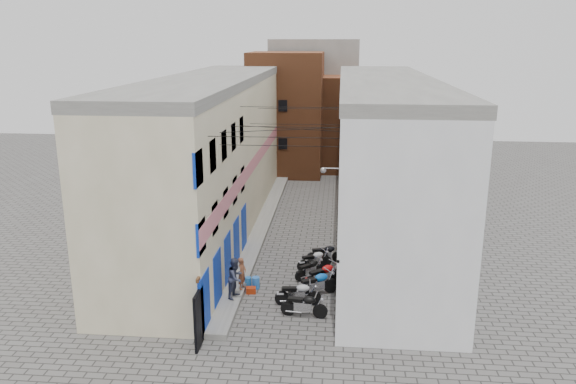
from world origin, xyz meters
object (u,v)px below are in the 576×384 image
(motorcycle_f, at_px, (314,259))
(water_jug_far, at_px, (248,282))
(red_crate, at_px, (251,290))
(person_b, at_px, (236,278))
(motorcycle_e, at_px, (310,268))
(motorcycle_d, at_px, (324,274))
(motorcycle_g, at_px, (325,253))
(motorcycle_c, at_px, (317,283))
(motorcycle_a, at_px, (304,304))
(person_a, at_px, (242,273))
(motorcycle_b, at_px, (298,293))
(water_jug_near, at_px, (256,283))

(motorcycle_f, height_order, water_jug_far, motorcycle_f)
(motorcycle_f, relative_size, red_crate, 4.31)
(person_b, bearing_deg, motorcycle_e, -27.99)
(motorcycle_d, relative_size, motorcycle_g, 1.09)
(motorcycle_c, bearing_deg, motorcycle_d, 131.91)
(motorcycle_f, distance_m, red_crate, 4.03)
(red_crate, bearing_deg, person_b, -118.01)
(motorcycle_a, relative_size, motorcycle_c, 0.90)
(motorcycle_e, relative_size, red_crate, 4.11)
(person_a, xyz_separation_m, person_b, (-0.12, -0.86, 0.16))
(water_jug_far, bearing_deg, motorcycle_f, 38.80)
(motorcycle_b, xyz_separation_m, motorcycle_f, (0.52, 3.92, -0.04))
(motorcycle_d, xyz_separation_m, water_jug_far, (-3.45, -0.41, -0.37))
(motorcycle_c, distance_m, motorcycle_f, 2.99)
(motorcycle_c, bearing_deg, motorcycle_g, 142.52)
(motorcycle_a, relative_size, motorcycle_f, 1.05)
(motorcycle_d, distance_m, motorcycle_g, 2.77)
(motorcycle_c, distance_m, motorcycle_g, 3.81)
(motorcycle_c, relative_size, motorcycle_g, 1.11)
(water_jug_far, bearing_deg, motorcycle_g, 42.69)
(motorcycle_f, height_order, person_a, person_a)
(motorcycle_b, height_order, water_jug_far, motorcycle_b)
(person_a, height_order, person_b, person_b)
(water_jug_near, height_order, water_jug_far, water_jug_near)
(motorcycle_d, height_order, motorcycle_f, motorcycle_d)
(motorcycle_a, bearing_deg, red_crate, -121.41)
(motorcycle_e, height_order, person_a, person_a)
(red_crate, bearing_deg, person_a, -168.82)
(person_a, relative_size, person_b, 0.82)
(motorcycle_a, xyz_separation_m, person_a, (-2.90, 1.92, 0.41))
(motorcycle_d, height_order, water_jug_near, motorcycle_d)
(motorcycle_d, distance_m, water_jug_far, 3.49)
(motorcycle_c, height_order, motorcycle_d, motorcycle_c)
(motorcycle_b, bearing_deg, motorcycle_g, 163.15)
(motorcycle_b, relative_size, water_jug_far, 4.07)
(water_jug_near, bearing_deg, motorcycle_b, -35.93)
(water_jug_far, bearing_deg, person_a, -102.84)
(motorcycle_g, relative_size, person_a, 1.33)
(motorcycle_c, xyz_separation_m, person_a, (-3.33, -0.04, 0.35))
(motorcycle_d, relative_size, motorcycle_f, 1.14)
(motorcycle_c, bearing_deg, motorcycle_f, 151.20)
(motorcycle_d, height_order, person_b, person_b)
(motorcycle_d, xyz_separation_m, person_b, (-3.72, -1.93, 0.53))
(motorcycle_b, xyz_separation_m, person_b, (-2.70, 0.04, 0.56))
(motorcycle_a, distance_m, motorcycle_b, 1.07)
(motorcycle_a, bearing_deg, water_jug_far, -126.26)
(motorcycle_g, xyz_separation_m, person_b, (-3.72, -4.70, 0.58))
(motorcycle_a, distance_m, motorcycle_e, 3.88)
(motorcycle_d, height_order, motorcycle_e, motorcycle_d)
(motorcycle_f, distance_m, water_jug_near, 3.55)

